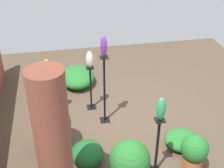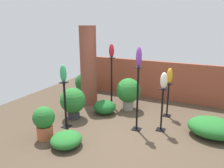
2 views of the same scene
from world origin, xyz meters
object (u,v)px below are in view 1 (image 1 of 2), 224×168
brick_pillar (54,146)px  art_vase_ruby (42,89)px  pedestal_ivory (91,90)px  art_vase_ivory (90,60)px  pedestal_jade (157,149)px  art_vase_amber (47,68)px  pedestal_violet (104,93)px  art_vase_violet (104,46)px  pedestal_amber (51,97)px  potted_plant_mid_right (130,161)px  potted_plant_front_left (194,152)px  art_vase_jade (161,109)px  potted_plant_mid_left (52,125)px  pedestal_ruby (49,140)px

brick_pillar → art_vase_ruby: size_ratio=6.06×
brick_pillar → pedestal_ivory: brick_pillar is taller
pedestal_ivory → art_vase_ivory: bearing=0.0°
brick_pillar → pedestal_jade: (0.36, -1.64, -0.67)m
art_vase_ivory → art_vase_amber: bearing=93.4°
brick_pillar → pedestal_ivory: (2.45, -0.80, -0.72)m
pedestal_jade → pedestal_violet: bearing=21.6°
art_vase_violet → pedestal_amber: bearing=66.7°
art_vase_ivory → art_vase_amber: (-0.05, 0.88, -0.09)m
art_vase_ruby → potted_plant_mid_right: bearing=-111.8°
pedestal_violet → pedestal_amber: bearing=66.7°
art_vase_ivory → potted_plant_mid_right: (-2.23, -0.34, -0.74)m
pedestal_amber → pedestal_violet: bearing=-113.3°
art_vase_ruby → potted_plant_front_left: (-0.44, -2.38, -1.25)m
pedestal_jade → potted_plant_mid_right: pedestal_jade is taller
brick_pillar → art_vase_ruby: bearing=8.7°
pedestal_amber → potted_plant_front_left: size_ratio=1.24×
brick_pillar → art_vase_jade: bearing=-77.6°
art_vase_ruby → pedestal_violet: bearing=-43.0°
pedestal_violet → art_vase_jade: (-1.57, -0.62, 0.63)m
pedestal_violet → art_vase_violet: size_ratio=3.38×
pedestal_jade → art_vase_ivory: art_vase_ivory is taller
brick_pillar → potted_plant_mid_right: brick_pillar is taller
art_vase_jade → art_vase_amber: bearing=40.1°
art_vase_ivory → potted_plant_mid_right: size_ratio=0.45×
art_vase_amber → pedestal_ivory: bearing=-86.6°
pedestal_ivory → art_vase_violet: size_ratio=2.30×
brick_pillar → art_vase_ivory: (2.45, -0.80, 0.03)m
brick_pillar → art_vase_violet: (1.93, -1.02, 0.54)m
pedestal_violet → potted_plant_mid_left: (-0.65, 1.07, -0.15)m
pedestal_jade → pedestal_amber: bearing=40.1°
pedestal_ivory → pedestal_ruby: bearing=152.3°
pedestal_amber → art_vase_amber: bearing=-116.6°
pedestal_violet → art_vase_ivory: size_ratio=4.05×
pedestal_violet → art_vase_ivory: 0.76m
potted_plant_mid_left → pedestal_jade: bearing=-118.6°
pedestal_violet → art_vase_amber: 1.26m
art_vase_ruby → art_vase_jade: size_ratio=0.95×
pedestal_ruby → art_vase_amber: (1.68, -0.03, 0.44)m
art_vase_amber → pedestal_amber: bearing=63.4°
pedestal_ruby → art_vase_violet: 1.96m
potted_plant_mid_right → pedestal_ivory: bearing=8.8°
pedestal_ruby → pedestal_violet: pedestal_violet is taller
pedestal_ivory → art_vase_jade: bearing=-158.1°
potted_plant_mid_left → art_vase_ivory: bearing=-36.1°
art_vase_ruby → art_vase_violet: bearing=-43.0°
pedestal_violet → art_vase_violet: (0.00, 0.00, 1.03)m
potted_plant_mid_left → potted_plant_front_left: (-1.01, -2.32, -0.14)m
brick_pillar → pedestal_violet: size_ratio=1.57×
pedestal_ivory → potted_plant_mid_right: (-2.23, -0.34, 0.01)m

